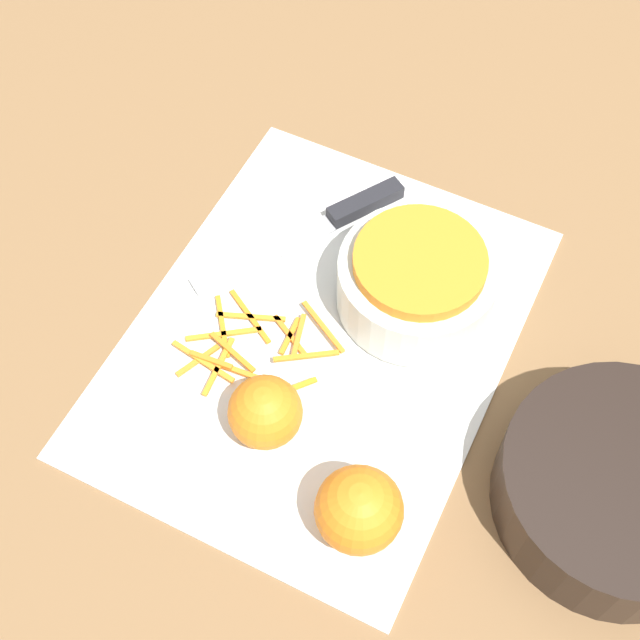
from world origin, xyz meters
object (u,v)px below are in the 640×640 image
bowl_speckled (417,280)px  knife (338,217)px  orange_right (269,414)px  bowl_dark (619,489)px  orange_left (359,510)px

bowl_speckled → knife: 0.13m
knife → orange_right: orange_right is taller
orange_right → bowl_speckled: bearing=162.0°
bowl_speckled → orange_right: bearing=-18.0°
bowl_dark → knife: size_ratio=0.95×
knife → bowl_speckled: bearing=96.1°
bowl_dark → orange_right: size_ratio=3.10×
bowl_dark → orange_right: 0.31m
bowl_speckled → knife: bearing=-117.0°
knife → orange_left: orange_left is taller
bowl_dark → orange_left: size_ratio=2.77×
bowl_speckled → bowl_dark: size_ratio=0.74×
bowl_dark → knife: bowl_dark is taller
bowl_speckled → bowl_dark: 0.27m
bowl_speckled → orange_right: size_ratio=2.30×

